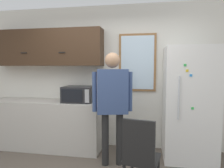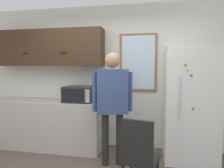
# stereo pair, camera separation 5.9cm
# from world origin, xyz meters

# --- Properties ---
(back_wall) EXTENTS (6.00, 0.06, 2.70)m
(back_wall) POSITION_xyz_m (0.00, 1.78, 1.35)
(back_wall) COLOR silver
(back_wall) RESTS_ON ground_plane
(counter) EXTENTS (2.16, 0.63, 0.90)m
(counter) POSITION_xyz_m (-1.12, 1.44, 0.45)
(counter) COLOR #BCB7AD
(counter) RESTS_ON ground_plane
(upper_cabinets) EXTENTS (2.16, 0.37, 0.68)m
(upper_cabinets) POSITION_xyz_m (-1.12, 1.58, 1.91)
(upper_cabinets) COLOR #3D2819
(microwave) EXTENTS (0.53, 0.43, 0.28)m
(microwave) POSITION_xyz_m (-0.45, 1.42, 1.05)
(microwave) COLOR #232326
(microwave) RESTS_ON counter
(person) EXTENTS (0.60, 0.33, 1.76)m
(person) POSITION_xyz_m (0.26, 0.98, 1.08)
(person) COLOR black
(person) RESTS_ON ground_plane
(refrigerator) EXTENTS (0.81, 0.72, 1.87)m
(refrigerator) POSITION_xyz_m (1.47, 1.40, 0.93)
(refrigerator) COLOR white
(refrigerator) RESTS_ON ground_plane
(chair) EXTENTS (0.47, 0.47, 0.96)m
(chair) POSITION_xyz_m (0.72, 0.25, 0.52)
(chair) COLOR black
(chair) RESTS_ON ground_plane
(window) EXTENTS (0.69, 0.05, 1.07)m
(window) POSITION_xyz_m (0.60, 1.74, 1.62)
(window) COLOR olive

